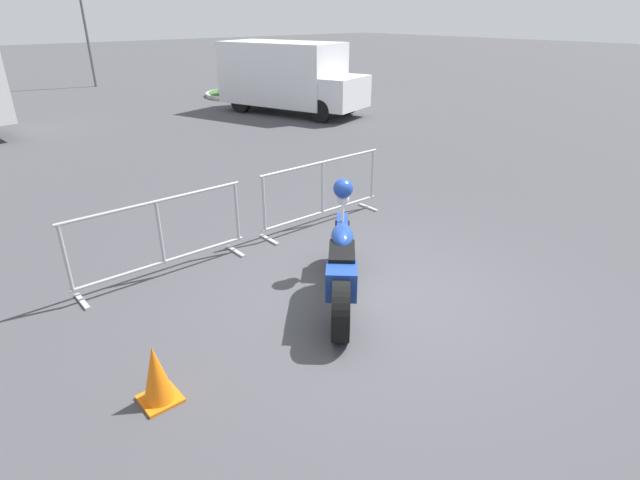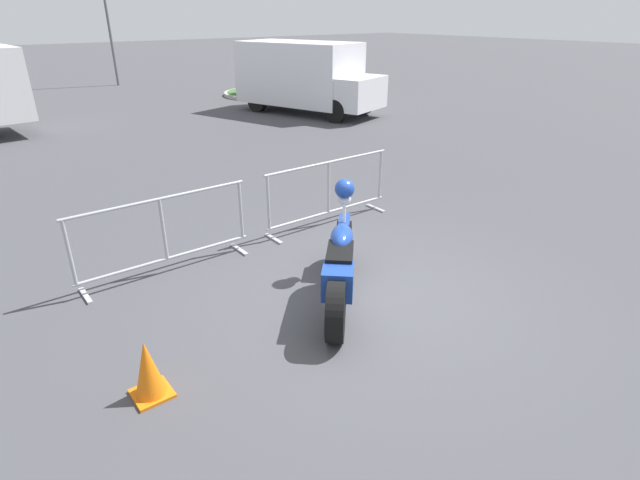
{
  "view_description": "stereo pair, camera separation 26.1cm",
  "coord_description": "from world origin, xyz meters",
  "px_view_note": "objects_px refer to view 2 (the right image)",
  "views": [
    {
      "loc": [
        -3.98,
        -3.59,
        3.23
      ],
      "look_at": [
        -0.33,
        0.69,
        0.65
      ],
      "focal_mm": 28.0,
      "sensor_mm": 36.0,
      "label": 1
    },
    {
      "loc": [
        -3.78,
        -3.75,
        3.23
      ],
      "look_at": [
        -0.33,
        0.69,
        0.65
      ],
      "focal_mm": 28.0,
      "sensor_mm": 36.0,
      "label": 2
    }
  ],
  "objects_px": {
    "crowd_barrier_near": "(164,234)",
    "crowd_barrier_far": "(329,192)",
    "motorcycle": "(340,262)",
    "traffic_cone": "(148,370)",
    "delivery_van": "(304,75)"
  },
  "relations": [
    {
      "from": "crowd_barrier_near",
      "to": "crowd_barrier_far",
      "type": "xyz_separation_m",
      "value": [
        2.78,
        0.0,
        0.0
      ]
    },
    {
      "from": "motorcycle",
      "to": "traffic_cone",
      "type": "relative_size",
      "value": 3.08
    },
    {
      "from": "crowd_barrier_far",
      "to": "motorcycle",
      "type": "bearing_deg",
      "value": -125.33
    },
    {
      "from": "crowd_barrier_near",
      "to": "traffic_cone",
      "type": "relative_size",
      "value": 4.08
    },
    {
      "from": "crowd_barrier_far",
      "to": "crowd_barrier_near",
      "type": "bearing_deg",
      "value": 180.0
    },
    {
      "from": "motorcycle",
      "to": "crowd_barrier_near",
      "type": "xyz_separation_m",
      "value": [
        -1.39,
        1.96,
        0.06
      ]
    },
    {
      "from": "crowd_barrier_far",
      "to": "delivery_van",
      "type": "xyz_separation_m",
      "value": [
        5.63,
        8.35,
        0.68
      ]
    },
    {
      "from": "crowd_barrier_near",
      "to": "motorcycle",
      "type": "bearing_deg",
      "value": -54.68
    },
    {
      "from": "crowd_barrier_far",
      "to": "traffic_cone",
      "type": "xyz_separation_m",
      "value": [
        -3.86,
        -2.2,
        -0.27
      ]
    },
    {
      "from": "crowd_barrier_near",
      "to": "delivery_van",
      "type": "distance_m",
      "value": 11.87
    },
    {
      "from": "motorcycle",
      "to": "crowd_barrier_far",
      "type": "height_order",
      "value": "motorcycle"
    },
    {
      "from": "crowd_barrier_near",
      "to": "crowd_barrier_far",
      "type": "height_order",
      "value": "same"
    },
    {
      "from": "crowd_barrier_far",
      "to": "delivery_van",
      "type": "height_order",
      "value": "delivery_van"
    },
    {
      "from": "crowd_barrier_far",
      "to": "traffic_cone",
      "type": "height_order",
      "value": "crowd_barrier_far"
    },
    {
      "from": "motorcycle",
      "to": "crowd_barrier_near",
      "type": "bearing_deg",
      "value": 78.54
    }
  ]
}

